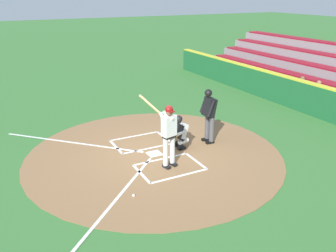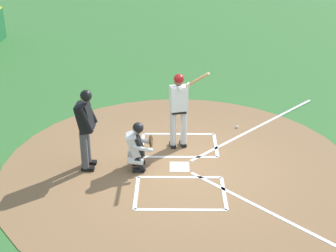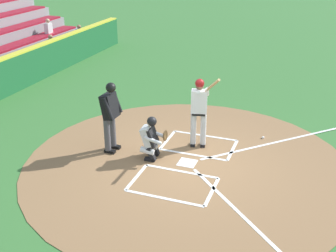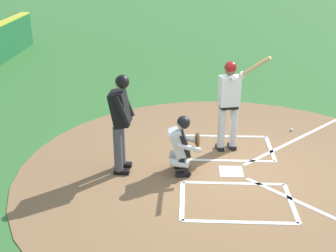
# 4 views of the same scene
# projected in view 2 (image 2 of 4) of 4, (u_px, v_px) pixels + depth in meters

# --- Properties ---
(ground_plane) EXTENTS (120.00, 120.00, 0.00)m
(ground_plane) POSITION_uv_depth(u_px,v_px,m) (179.00, 167.00, 10.87)
(ground_plane) COLOR #387033
(dirt_circle) EXTENTS (8.00, 8.00, 0.01)m
(dirt_circle) POSITION_uv_depth(u_px,v_px,m) (179.00, 167.00, 10.86)
(dirt_circle) COLOR olive
(dirt_circle) RESTS_ON ground
(home_plate_and_chalk) EXTENTS (7.93, 4.91, 0.01)m
(home_plate_and_chalk) POSITION_uv_depth(u_px,v_px,m) (219.00, 167.00, 10.85)
(home_plate_and_chalk) COLOR white
(home_plate_and_chalk) RESTS_ON dirt_circle
(batter) EXTENTS (0.84, 0.89, 2.13)m
(batter) POSITION_uv_depth(u_px,v_px,m) (179.00, 106.00, 11.26)
(batter) COLOR silver
(batter) RESTS_ON ground
(catcher) EXTENTS (0.62, 0.61, 1.13)m
(catcher) POSITION_uv_depth(u_px,v_px,m) (138.00, 145.00, 10.58)
(catcher) COLOR black
(catcher) RESTS_ON ground
(plate_umpire) EXTENTS (0.59, 0.42, 1.86)m
(plate_umpire) POSITION_uv_depth(u_px,v_px,m) (86.00, 124.00, 10.39)
(plate_umpire) COLOR #4C4C51
(plate_umpire) RESTS_ON ground
(baseball) EXTENTS (0.07, 0.07, 0.07)m
(baseball) POSITION_uv_depth(u_px,v_px,m) (237.00, 127.00, 12.68)
(baseball) COLOR white
(baseball) RESTS_ON ground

